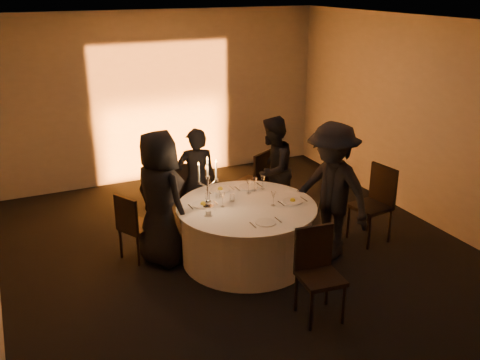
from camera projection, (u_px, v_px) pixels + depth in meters
name	position (u px, v px, depth m)	size (l,w,h in m)	color
floor	(246.00, 259.00, 7.09)	(7.00, 7.00, 0.00)	black
ceiling	(247.00, 24.00, 6.03)	(7.00, 7.00, 0.00)	silver
wall_back	(162.00, 97.00, 9.53)	(7.00, 7.00, 0.00)	#A09B95
wall_front	(472.00, 294.00, 3.59)	(7.00, 7.00, 0.00)	#A09B95
wall_right	(433.00, 125.00, 7.74)	(7.00, 7.00, 0.00)	#A09B95
uplighter_fixture	(171.00, 178.00, 9.79)	(0.25, 0.12, 0.10)	black
banquet_table	(246.00, 233.00, 6.95)	(1.80, 1.80, 0.77)	black
chair_left	(133.00, 224.00, 6.91)	(0.54, 0.54, 0.91)	black
chair_back_left	(175.00, 191.00, 7.79)	(0.58, 0.58, 1.03)	black
chair_back_right	(256.00, 179.00, 8.26)	(0.61, 0.61, 1.03)	black
chair_right	(376.00, 199.00, 7.43)	(0.53, 0.53, 1.07)	black
chair_front	(317.00, 267.00, 5.75)	(0.49, 0.49, 1.01)	black
guest_left	(160.00, 199.00, 6.73)	(0.87, 0.56, 1.77)	black
guest_back_left	(197.00, 181.00, 7.63)	(0.57, 0.37, 1.56)	black
guest_back_right	(272.00, 170.00, 7.97)	(0.79, 0.61, 1.62)	black
guest_right	(331.00, 191.00, 6.89)	(1.18, 0.68, 1.83)	black
plate_left	(203.00, 204.00, 6.82)	(0.35, 0.28, 0.08)	white
plate_back_left	(220.00, 189.00, 7.30)	(0.35, 0.27, 0.08)	white
plate_back_right	(248.00, 187.00, 7.41)	(0.35, 0.27, 0.01)	white
plate_right	(293.00, 200.00, 6.92)	(0.36, 0.26, 0.08)	white
plate_front	(266.00, 222.00, 6.33)	(0.36, 0.24, 0.01)	white
coffee_cup	(208.00, 213.00, 6.53)	(0.11, 0.11, 0.07)	white
candelabra	(208.00, 190.00, 6.68)	(0.29, 0.14, 0.68)	silver
wine_glass_a	(273.00, 195.00, 6.77)	(0.07, 0.07, 0.19)	silver
wine_glass_b	(263.00, 180.00, 7.29)	(0.07, 0.07, 0.19)	silver
wine_glass_c	(222.00, 197.00, 6.73)	(0.07, 0.07, 0.19)	silver
wine_glass_d	(249.00, 184.00, 7.15)	(0.07, 0.07, 0.19)	silver
wine_glass_e	(255.00, 181.00, 7.24)	(0.07, 0.07, 0.19)	silver
tumbler_a	(207.00, 197.00, 6.97)	(0.07, 0.07, 0.09)	silver
tumbler_b	(232.00, 198.00, 6.94)	(0.07, 0.07, 0.09)	silver
tumbler_c	(218.00, 195.00, 7.03)	(0.07, 0.07, 0.09)	silver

